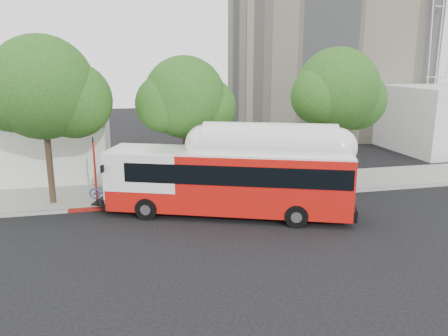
# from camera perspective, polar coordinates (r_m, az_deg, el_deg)

# --- Properties ---
(ground) EXTENTS (120.00, 120.00, 0.00)m
(ground) POSITION_cam_1_polar(r_m,az_deg,el_deg) (22.72, -0.26, -7.51)
(ground) COLOR black
(ground) RESTS_ON ground
(sidewalk) EXTENTS (60.00, 5.00, 0.15)m
(sidewalk) POSITION_cam_1_polar(r_m,az_deg,el_deg) (28.74, -3.07, -2.77)
(sidewalk) COLOR gray
(sidewalk) RESTS_ON ground
(curb_strip) EXTENTS (60.00, 0.30, 0.15)m
(curb_strip) POSITION_cam_1_polar(r_m,az_deg,el_deg) (26.30, -2.11, -4.34)
(curb_strip) COLOR gray
(curb_strip) RESTS_ON ground
(red_curb_segment) EXTENTS (10.00, 0.32, 0.16)m
(red_curb_segment) POSITION_cam_1_polar(r_m,az_deg,el_deg) (25.94, -8.65, -4.74)
(red_curb_segment) COLOR maroon
(red_curb_segment) RESTS_ON ground
(street_tree_left) EXTENTS (6.67, 5.80, 9.74)m
(street_tree_left) POSITION_cam_1_polar(r_m,az_deg,el_deg) (26.58, -21.58, 9.28)
(street_tree_left) COLOR #2D2116
(street_tree_left) RESTS_ON ground
(street_tree_mid) EXTENTS (5.75, 5.00, 8.62)m
(street_tree_mid) POSITION_cam_1_polar(r_m,az_deg,el_deg) (27.13, -4.32, 8.78)
(street_tree_mid) COLOR #2D2116
(street_tree_mid) RESTS_ON ground
(street_tree_right) EXTENTS (6.21, 5.40, 9.18)m
(street_tree_right) POSITION_cam_1_polar(r_m,az_deg,el_deg) (30.07, 15.27, 9.50)
(street_tree_right) COLOR #2D2116
(street_tree_right) RESTS_ON ground
(transit_bus) EXTENTS (13.94, 7.29, 4.14)m
(transit_bus) POSITION_cam_1_polar(r_m,az_deg,el_deg) (23.60, 0.78, -1.74)
(transit_bus) COLOR red
(transit_bus) RESTS_ON ground
(signal_pole) EXTENTS (0.12, 0.39, 4.15)m
(signal_pole) POSITION_cam_1_polar(r_m,az_deg,el_deg) (25.74, -16.48, -0.56)
(signal_pole) COLOR #AD2012
(signal_pole) RESTS_ON ground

